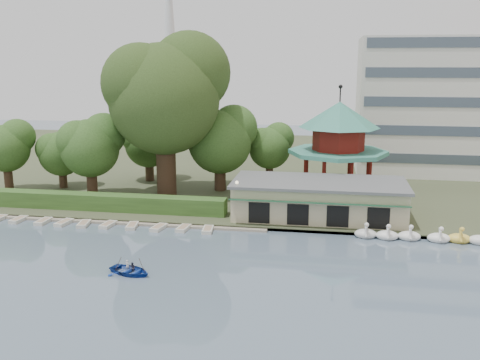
% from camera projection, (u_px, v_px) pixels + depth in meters
% --- Properties ---
extents(ground_plane, '(220.00, 220.00, 0.00)m').
position_uv_depth(ground_plane, '(172.00, 299.00, 38.83)').
color(ground_plane, slate).
rests_on(ground_plane, ground).
extents(shore, '(220.00, 70.00, 0.40)m').
position_uv_depth(shore, '(262.00, 164.00, 88.84)').
color(shore, '#424930').
rests_on(shore, ground).
extents(embankment, '(220.00, 0.60, 0.30)m').
position_uv_depth(embankment, '(220.00, 226.00, 55.45)').
color(embankment, gray).
rests_on(embankment, ground).
extents(dock, '(34.00, 1.60, 0.24)m').
position_uv_depth(dock, '(110.00, 221.00, 57.31)').
color(dock, gray).
rests_on(dock, ground).
extents(boathouse, '(18.60, 9.39, 3.90)m').
position_uv_depth(boathouse, '(319.00, 199.00, 57.84)').
color(boathouse, '#BEB38F').
rests_on(boathouse, shore).
extents(pavilion, '(12.40, 12.40, 13.50)m').
position_uv_depth(pavilion, '(338.00, 139.00, 66.05)').
color(pavilion, '#BEB38F').
rests_on(pavilion, shore).
extents(office_building, '(38.00, 18.00, 20.00)m').
position_uv_depth(office_building, '(480.00, 111.00, 78.57)').
color(office_building, silver).
rests_on(office_building, shore).
extents(broadcast_tower, '(8.00, 8.00, 96.00)m').
position_uv_depth(broadcast_tower, '(169.00, 7.00, 173.04)').
color(broadcast_tower, silver).
rests_on(broadcast_tower, ground).
extents(hedge, '(30.00, 2.00, 1.80)m').
position_uv_depth(hedge, '(96.00, 202.00, 60.72)').
color(hedge, '#365A23').
rests_on(hedge, shore).
extents(lamp_post, '(0.36, 0.36, 4.28)m').
position_uv_depth(lamp_post, '(237.00, 193.00, 56.15)').
color(lamp_post, black).
rests_on(lamp_post, shore).
extents(big_tree, '(14.83, 13.82, 20.20)m').
position_uv_depth(big_tree, '(166.00, 91.00, 64.51)').
color(big_tree, '#3A281C').
rests_on(big_tree, shore).
extents(small_trees, '(39.42, 17.04, 11.08)m').
position_uv_depth(small_trees, '(145.00, 142.00, 69.41)').
color(small_trees, '#3A281C').
rests_on(small_trees, shore).
extents(swan_boats, '(16.67, 1.99, 1.92)m').
position_uv_depth(swan_boats, '(445.00, 238.00, 51.06)').
color(swan_boats, silver).
rests_on(swan_boats, ground).
extents(moored_rowboats, '(27.42, 2.74, 0.36)m').
position_uv_depth(moored_rowboats, '(87.00, 223.00, 56.30)').
color(moored_rowboats, beige).
rests_on(moored_rowboats, ground).
extents(rowboat_with_passengers, '(6.04, 5.13, 2.01)m').
position_uv_depth(rowboat_with_passengers, '(130.00, 268.00, 43.31)').
color(rowboat_with_passengers, navy).
rests_on(rowboat_with_passengers, ground).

